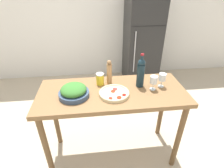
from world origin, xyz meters
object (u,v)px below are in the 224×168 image
at_px(pepper_mill, 109,72).
at_px(salt_canister, 100,79).
at_px(wine_glass_far, 162,78).
at_px(wine_bottle, 141,72).
at_px(refrigerator, 142,42).
at_px(salad_bowl, 74,91).
at_px(wine_glass_near, 154,80).
at_px(homemade_pizza, 114,93).

distance_m(pepper_mill, salt_canister, 0.12).
bearing_deg(wine_glass_far, pepper_mill, 165.72).
bearing_deg(wine_bottle, salt_canister, 168.96).
height_order(refrigerator, salad_bowl, refrigerator).
height_order(wine_glass_near, pepper_mill, pepper_mill).
bearing_deg(wine_glass_far, salad_bowl, -175.11).
xyz_separation_m(homemade_pizza, salt_canister, (-0.12, 0.21, 0.04)).
height_order(refrigerator, pepper_mill, refrigerator).
height_order(pepper_mill, salt_canister, pepper_mill).
height_order(wine_bottle, wine_glass_far, wine_bottle).
relative_size(wine_glass_far, salad_bowl, 0.52).
bearing_deg(wine_bottle, homemade_pizza, -154.56).
xyz_separation_m(wine_glass_near, pepper_mill, (-0.41, 0.17, 0.02)).
height_order(refrigerator, salt_canister, refrigerator).
relative_size(wine_bottle, wine_glass_far, 2.39).
bearing_deg(wine_glass_far, wine_bottle, 170.12).
bearing_deg(homemade_pizza, salt_canister, 119.51).
bearing_deg(wine_glass_near, wine_bottle, 145.02).
distance_m(wine_glass_near, salt_canister, 0.53).
height_order(wine_glass_near, homemade_pizza, wine_glass_near).
xyz_separation_m(salad_bowl, homemade_pizza, (0.37, -0.02, -0.03)).
height_order(homemade_pizza, salt_canister, salt_canister).
bearing_deg(homemade_pizza, salad_bowl, 176.65).
relative_size(refrigerator, homemade_pizza, 5.75).
relative_size(wine_glass_far, pepper_mill, 0.56).
bearing_deg(salt_canister, refrigerator, 61.53).
distance_m(salad_bowl, homemade_pizza, 0.37).
xyz_separation_m(wine_bottle, salt_canister, (-0.40, 0.08, -0.09)).
relative_size(wine_glass_far, homemade_pizza, 0.51).
relative_size(wine_bottle, salad_bowl, 1.24).
height_order(salad_bowl, homemade_pizza, salad_bowl).
distance_m(pepper_mill, salad_bowl, 0.41).
height_order(wine_bottle, salad_bowl, wine_bottle).
xyz_separation_m(refrigerator, pepper_mill, (-0.78, -1.60, 0.20)).
xyz_separation_m(refrigerator, wine_bottle, (-0.48, -1.69, 0.24)).
bearing_deg(refrigerator, salt_canister, -118.47).
relative_size(salad_bowl, homemade_pizza, 0.98).
relative_size(wine_glass_near, homemade_pizza, 0.51).
distance_m(refrigerator, wine_glass_near, 1.82).
bearing_deg(wine_glass_near, salt_canister, 162.97).
relative_size(wine_bottle, homemade_pizza, 1.21).
relative_size(pepper_mill, salad_bowl, 0.92).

